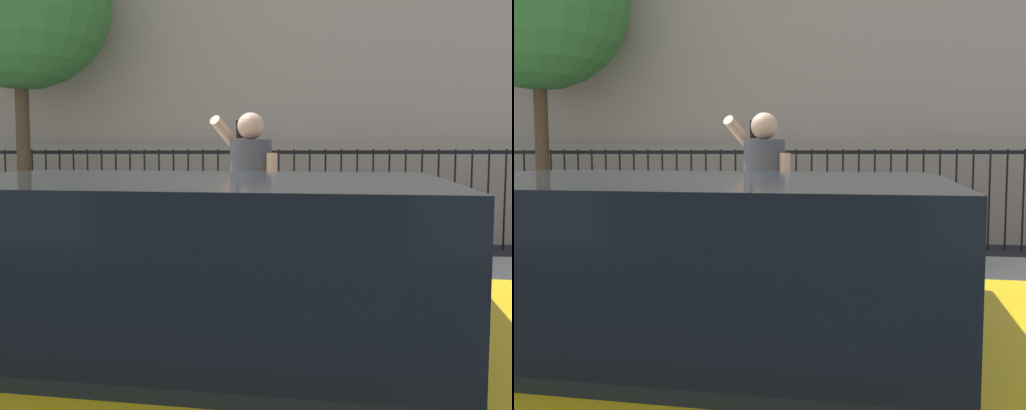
{
  "view_description": "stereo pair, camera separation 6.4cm",
  "coord_description": "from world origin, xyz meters",
  "views": [
    {
      "loc": [
        2.17,
        -3.88,
        1.54
      ],
      "look_at": [
        1.44,
        1.25,
        1.09
      ],
      "focal_mm": 41.78,
      "sensor_mm": 36.0,
      "label": 1
    },
    {
      "loc": [
        2.24,
        -3.87,
        1.54
      ],
      "look_at": [
        1.44,
        1.25,
        1.09
      ],
      "focal_mm": 41.78,
      "sensor_mm": 36.0,
      "label": 2
    }
  ],
  "objects": [
    {
      "name": "ground_plane",
      "position": [
        0.0,
        0.0,
        0.0
      ],
      "size": [
        60.0,
        60.0,
        0.0
      ],
      "primitive_type": "plane",
      "color": "black"
    },
    {
      "name": "sidewalk",
      "position": [
        0.0,
        2.2,
        0.07
      ],
      "size": [
        28.0,
        4.4,
        0.15
      ],
      "primitive_type": "cube",
      "color": "#9E9B93",
      "rests_on": "ground"
    },
    {
      "name": "iron_fence",
      "position": [
        0.0,
        5.9,
        1.02
      ],
      "size": [
        12.03,
        0.04,
        1.6
      ],
      "color": "black",
      "rests_on": "ground"
    },
    {
      "name": "taxi_yellow",
      "position": [
        1.69,
        -1.7,
        0.7
      ],
      "size": [
        4.27,
        1.99,
        1.45
      ],
      "color": "yellow",
      "rests_on": "ground"
    },
    {
      "name": "pedestrian_on_phone",
      "position": [
        1.46,
        0.94,
        1.15
      ],
      "size": [
        0.72,
        0.57,
        1.72
      ],
      "color": "tan",
      "rests_on": "sidewalk"
    },
    {
      "name": "street_bench",
      "position": [
        2.81,
        3.68,
        0.65
      ],
      "size": [
        1.6,
        0.45,
        0.95
      ],
      "color": "brown",
      "rests_on": "sidewalk"
    }
  ]
}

